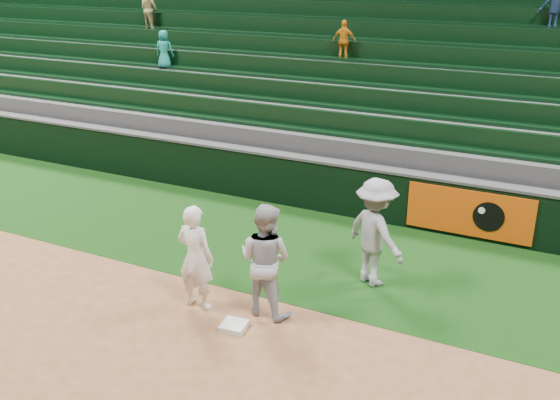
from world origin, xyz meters
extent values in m
plane|color=brown|center=(0.00, 0.00, 0.00)|extent=(70.00, 70.00, 0.00)
cube|color=black|center=(0.00, 3.00, 0.00)|extent=(36.00, 4.20, 0.01)
cube|color=white|center=(0.32, -0.17, 0.04)|extent=(0.43, 0.43, 0.09)
imported|color=white|center=(-0.59, 0.16, 0.93)|extent=(0.69, 0.46, 1.85)
imported|color=#ABAEB6|center=(0.54, 0.51, 0.97)|extent=(1.01, 0.82, 1.95)
imported|color=#9799A4|center=(1.83, 2.29, 1.01)|extent=(1.50, 1.29, 2.01)
cube|color=black|center=(0.00, 5.20, 0.60)|extent=(36.00, 0.35, 1.20)
cube|color=#D84C0A|center=(3.00, 5.01, 0.60)|extent=(2.60, 0.05, 1.00)
cylinder|color=black|center=(3.40, 4.98, 0.60)|extent=(0.64, 0.02, 0.64)
cylinder|color=white|center=(3.25, 4.96, 0.72)|extent=(0.14, 0.02, 0.14)
cube|color=#424244|center=(0.00, 5.20, 1.22)|extent=(36.00, 0.40, 0.06)
cube|color=#37373A|center=(0.00, 5.92, 0.82)|extent=(36.00, 0.85, 1.65)
cube|color=black|center=(0.00, 6.18, 1.90)|extent=(36.00, 0.14, 0.50)
cube|color=black|center=(0.00, 6.01, 1.69)|extent=(36.00, 0.45, 0.08)
cube|color=#37373A|center=(0.00, 6.78, 1.05)|extent=(36.00, 0.85, 2.10)
cube|color=black|center=(0.00, 7.03, 2.35)|extent=(36.00, 0.14, 0.50)
cube|color=black|center=(0.00, 6.86, 2.14)|extent=(36.00, 0.45, 0.08)
cube|color=#37373A|center=(0.00, 7.62, 1.27)|extent=(36.00, 0.85, 2.55)
cube|color=black|center=(0.00, 7.88, 2.80)|extent=(36.00, 0.14, 0.50)
cube|color=black|center=(0.00, 7.71, 2.59)|extent=(36.00, 0.45, 0.08)
cube|color=#37373A|center=(0.00, 8.47, 1.50)|extent=(36.00, 0.85, 3.00)
cube|color=black|center=(0.00, 8.73, 3.25)|extent=(36.00, 0.14, 0.50)
cube|color=black|center=(0.00, 8.56, 3.04)|extent=(36.00, 0.45, 0.08)
cube|color=#37373A|center=(0.00, 9.32, 1.73)|extent=(36.00, 0.85, 3.45)
cube|color=black|center=(0.00, 9.58, 3.70)|extent=(36.00, 0.14, 0.50)
cube|color=black|center=(0.00, 9.41, 3.49)|extent=(36.00, 0.45, 0.08)
cube|color=#37373A|center=(0.00, 10.18, 1.95)|extent=(36.00, 0.85, 3.90)
cube|color=black|center=(0.00, 10.43, 4.15)|extent=(36.00, 0.14, 0.50)
cube|color=black|center=(0.00, 10.26, 3.94)|extent=(36.00, 0.45, 0.08)
cube|color=#37373A|center=(0.00, 11.02, 2.17)|extent=(36.00, 0.85, 4.35)
cube|color=black|center=(0.00, 11.11, 4.39)|extent=(36.00, 0.45, 0.08)
imported|color=#18867A|center=(-6.51, 7.58, 3.10)|extent=(0.60, 0.45, 1.10)
imported|color=orange|center=(-1.22, 8.43, 3.54)|extent=(0.66, 0.34, 1.08)
imported|color=#9B8F5A|center=(-8.27, 9.28, 4.07)|extent=(0.66, 0.55, 1.24)
imported|color=#101E37|center=(3.73, 10.13, 4.49)|extent=(0.84, 0.60, 1.19)
camera|label=1|loc=(4.83, -7.56, 5.55)|focal=40.00mm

